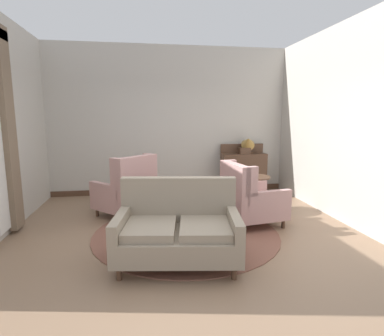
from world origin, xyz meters
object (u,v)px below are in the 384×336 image
settee (178,230)px  gramophone (247,144)px  side_table (254,190)px  armchair_far_left (249,199)px  porcelain_vase (184,191)px  coffee_table (184,207)px  sideboard (243,170)px  armchair_near_sideboard (128,191)px

settee → gramophone: gramophone is taller
side_table → settee: bearing=-131.8°
armchair_far_left → side_table: (0.33, 0.68, -0.03)m
settee → armchair_far_left: size_ratio=1.53×
settee → side_table: bearing=56.6°
porcelain_vase → armchair_far_left: (1.09, 0.22, -0.22)m
armchair_far_left → side_table: 0.76m
coffee_table → armchair_far_left: armchair_far_left is taller
settee → sideboard: sideboard is taller
porcelain_vase → sideboard: bearing=53.7°
armchair_near_sideboard → sideboard: 2.85m
settee → armchair_near_sideboard: size_ratio=1.31×
armchair_near_sideboard → gramophone: (2.57, 1.23, 0.67)m
settee → armchair_far_left: 1.71m
armchair_near_sideboard → armchair_far_left: armchair_near_sideboard is taller
armchair_near_sideboard → coffee_table: bearing=86.0°
armchair_far_left → settee: bearing=122.4°
porcelain_vase → side_table: 1.71m
side_table → gramophone: gramophone is taller
porcelain_vase → gramophone: size_ratio=0.61×
settee → sideboard: 3.69m
porcelain_vase → armchair_far_left: armchair_far_left is taller
coffee_table → porcelain_vase: porcelain_vase is taller
coffee_table → porcelain_vase: size_ratio=2.73×
coffee_table → side_table: side_table is taller
porcelain_vase → sideboard: 2.83m
side_table → coffee_table: bearing=-147.1°
porcelain_vase → sideboard: size_ratio=0.26×
sideboard → settee: bearing=-120.3°
armchair_near_sideboard → side_table: armchair_near_sideboard is taller
porcelain_vase → armchair_far_left: size_ratio=0.29×
side_table → sideboard: 1.41m
porcelain_vase → side_table: bearing=32.2°
settee → porcelain_vase: bearing=86.8°
porcelain_vase → armchair_near_sideboard: size_ratio=0.25×
porcelain_vase → settee: 0.96m
armchair_near_sideboard → gramophone: 2.93m
coffee_table → armchair_near_sideboard: size_ratio=0.68×
porcelain_vase → armchair_near_sideboard: 1.31m
armchair_far_left → sideboard: (0.58, 2.06, 0.09)m
armchair_far_left → sideboard: bearing=-24.6°
settee → sideboard: bearing=68.2°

